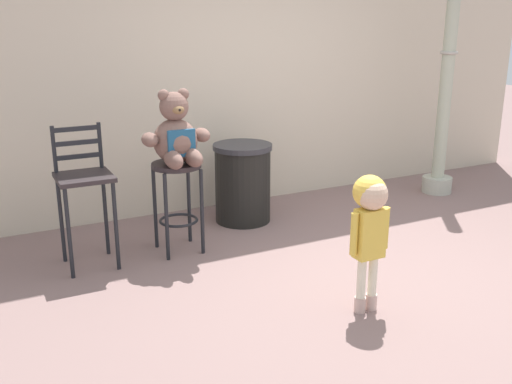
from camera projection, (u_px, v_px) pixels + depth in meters
The scene contains 8 objects.
ground_plane at pixel (364, 276), 4.53m from camera, with size 24.00×24.00×0.00m, color #826662.
building_wall at pixel (236, 32), 5.98m from camera, with size 7.79×0.30×3.57m, color beige.
bar_stool_with_teddy at pixel (177, 188), 4.87m from camera, with size 0.41×0.41×0.78m.
teddy_bear at pixel (176, 137), 4.71m from camera, with size 0.57×0.51×0.61m.
child_walking at pixel (370, 214), 3.80m from camera, with size 0.30×0.24×0.96m.
trash_bin at pixel (243, 183), 5.65m from camera, with size 0.57×0.57×0.77m.
lamppost at pixel (445, 100), 6.39m from camera, with size 0.33×0.33×2.70m.
bar_chair_empty at pixel (84, 185), 4.55m from camera, with size 0.42×0.42×1.13m.
Camera 1 is at (-2.62, -3.32, 1.93)m, focal length 40.77 mm.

